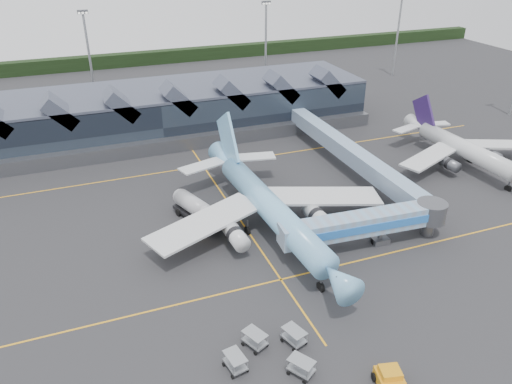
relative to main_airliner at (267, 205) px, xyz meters
name	(u,v)px	position (x,y,z in m)	size (l,w,h in m)	color
ground	(258,246)	(-2.90, -3.83, -3.94)	(260.00, 260.00, 0.00)	#262628
taxi_stripes	(235,212)	(-2.90, 6.17, -3.94)	(120.00, 60.00, 0.01)	#F2A31C
tree_line_far	(134,59)	(-2.90, 106.17, -1.94)	(260.00, 4.00, 4.00)	black
terminal	(154,112)	(-7.96, 43.52, 0.94)	(90.00, 22.25, 12.52)	black
light_masts	(246,50)	(18.10, 58.97, 8.55)	(132.40, 42.56, 22.45)	gray
main_airliner	(267,205)	(0.00, 0.00, 0.00)	(36.29, 41.77, 13.42)	#74AFEC
regional_jet	(462,148)	(41.58, 8.01, -0.60)	(28.14, 30.64, 10.53)	silver
jet_bridge	(375,222)	(12.10, -9.09, -0.42)	(24.52, 5.08, 5.21)	#7EABD3
fuel_truck	(197,209)	(-8.95, 5.72, -1.93)	(5.83, 10.64, 3.60)	black
pushback_tug	(392,383)	(0.17, -30.92, -3.08)	(3.50, 4.72, 1.93)	orange
baggage_carts	(271,350)	(-8.89, -23.18, -2.95)	(9.05, 8.04, 1.76)	#9CA0A4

